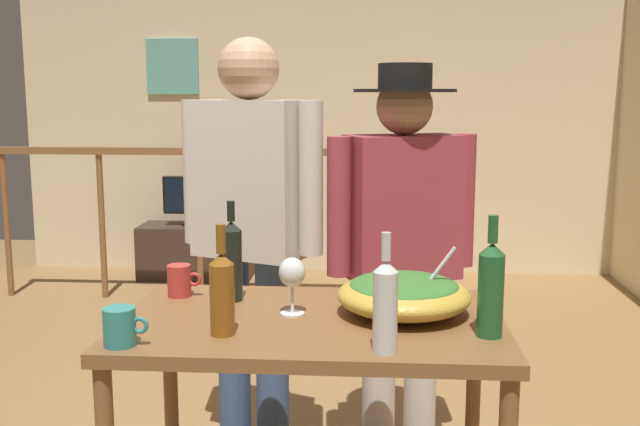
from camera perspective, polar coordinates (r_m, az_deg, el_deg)
back_wall at (r=6.15m, az=-0.13°, el=8.44°), size 4.91×0.10×2.79m
framed_picture at (r=6.30m, az=-11.28°, el=11.00°), size 0.43×0.03×0.45m
stair_railing at (r=5.24m, az=-3.87°, el=0.85°), size 2.94×0.10×1.15m
tv_console at (r=6.09m, az=-9.47°, el=-2.91°), size 0.90×0.40×0.43m
flat_screen_tv at (r=5.98m, az=-9.65°, el=1.26°), size 0.50×0.12×0.40m
serving_table at (r=2.29m, az=-0.61°, el=-10.40°), size 1.15×0.72×0.81m
salad_bowl at (r=2.29m, az=6.47°, el=-6.17°), size 0.41×0.41×0.22m
wine_glass at (r=2.26m, az=-2.16°, el=-4.76°), size 0.08×0.08×0.18m
wine_bottle_dark at (r=2.43m, az=-6.82°, el=-3.56°), size 0.07×0.07×0.33m
wine_bottle_green at (r=2.11m, az=13.02°, el=-5.62°), size 0.07×0.07×0.34m
wine_bottle_clear at (r=1.94m, az=5.05°, el=-7.02°), size 0.07×0.07×0.32m
wine_bottle_amber at (r=2.09m, az=-7.56°, el=-6.02°), size 0.07×0.07×0.32m
mug_teal at (r=2.08m, az=-15.13°, el=-8.45°), size 0.12×0.09×0.10m
mug_red at (r=2.52m, az=-10.74°, el=-5.14°), size 0.11×0.08×0.11m
person_standing_left at (r=2.89m, az=-5.34°, el=-0.20°), size 0.58×0.37×1.69m
person_standing_right at (r=2.87m, az=6.35°, el=-1.65°), size 0.57×0.39×1.59m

